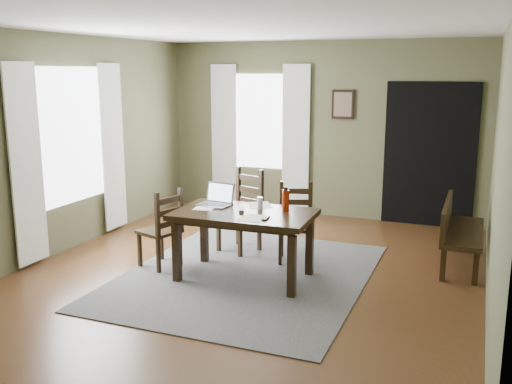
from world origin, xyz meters
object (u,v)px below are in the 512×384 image
at_px(laptop, 217,199).
at_px(water_bottle, 286,200).
at_px(chair_back_left, 242,212).
at_px(bench, 457,228).
at_px(chair_end, 162,230).
at_px(chair_back_right, 295,223).
at_px(dining_table, 244,220).

height_order(laptop, water_bottle, water_bottle).
xyz_separation_m(chair_back_left, bench, (2.56, 0.39, -0.05)).
relative_size(chair_end, chair_back_right, 0.99).
distance_m(chair_back_right, water_bottle, 0.74).
relative_size(dining_table, bench, 1.11).
distance_m(dining_table, chair_back_left, 1.02).
bearing_deg(dining_table, water_bottle, 22.82).
xyz_separation_m(laptop, water_bottle, (0.82, -0.01, 0.06)).
relative_size(dining_table, chair_back_left, 1.47).
height_order(dining_table, chair_end, chair_end).
xyz_separation_m(dining_table, bench, (2.14, 1.31, -0.21)).
relative_size(dining_table, chair_back_right, 1.62).
xyz_separation_m(dining_table, chair_back_right, (0.33, 0.79, -0.20)).
bearing_deg(chair_back_right, water_bottle, -98.20).
bearing_deg(chair_back_left, chair_end, -103.28).
bearing_deg(chair_back_left, bench, 27.47).
height_order(chair_back_right, laptop, laptop).
relative_size(dining_table, water_bottle, 5.57).
height_order(dining_table, water_bottle, water_bottle).
distance_m(chair_back_right, laptop, 1.02).
bearing_deg(chair_back_right, dining_table, -128.30).
xyz_separation_m(chair_back_right, bench, (1.81, 0.52, -0.00)).
xyz_separation_m(chair_back_right, water_bottle, (0.08, -0.60, 0.42)).
bearing_deg(chair_back_right, chair_back_left, 154.51).
xyz_separation_m(dining_table, laptop, (-0.41, 0.19, 0.16)).
relative_size(dining_table, chair_end, 1.63).
bearing_deg(chair_back_left, water_bottle, -22.70).
bearing_deg(bench, dining_table, 121.45).
xyz_separation_m(chair_end, water_bottle, (1.42, 0.21, 0.42)).
distance_m(chair_end, chair_back_right, 1.57).
bearing_deg(dining_table, chair_back_left, 112.87).
xyz_separation_m(chair_back_left, laptop, (0.01, -0.73, 0.31)).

